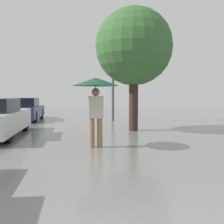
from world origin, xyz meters
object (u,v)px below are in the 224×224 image
object	(u,v)px
parked_car_farthest	(24,110)
street_lamp	(113,57)
pedestrian	(96,89)
tree	(134,47)

from	to	relation	value
parked_car_farthest	street_lamp	world-z (taller)	street_lamp
pedestrian	street_lamp	distance (m)	7.21
tree	street_lamp	bearing A→B (deg)	93.54
pedestrian	parked_car_farthest	size ratio (longest dim) A/B	0.45
parked_car_farthest	street_lamp	size ratio (longest dim) A/B	0.79
pedestrian	tree	size ratio (longest dim) A/B	0.39
pedestrian	street_lamp	world-z (taller)	street_lamp
tree	pedestrian	bearing A→B (deg)	-120.25
parked_car_farthest	tree	distance (m)	7.67
parked_car_farthest	street_lamp	distance (m)	5.80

